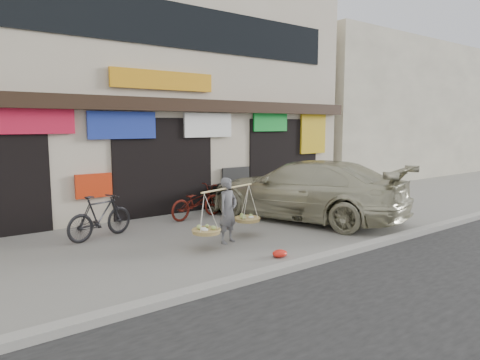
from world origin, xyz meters
TOP-DOWN VIEW (x-y plane):
  - ground at (0.00, 0.00)m, footprint 70.00×70.00m
  - kerb at (0.00, -2.00)m, footprint 70.00×0.25m
  - shophouse_block at (-0.00, 6.42)m, footprint 14.00×6.32m
  - neighbor_east at (13.50, 7.00)m, footprint 12.00×7.00m
  - street_vendor at (-0.26, 0.08)m, footprint 1.89×0.93m
  - bike_1 at (-2.33, 2.06)m, footprint 1.71×0.92m
  - bike_2 at (0.46, 2.56)m, footprint 1.79×0.86m
  - suv at (2.71, 0.81)m, footprint 3.81×5.86m
  - red_bag at (-0.06, -1.35)m, footprint 0.31×0.25m

SIDE VIEW (x-z plane):
  - ground at x=0.00m, z-range 0.00..0.00m
  - kerb at x=0.00m, z-range 0.00..0.12m
  - red_bag at x=-0.06m, z-range 0.00..0.14m
  - bike_2 at x=0.46m, z-range 0.00..0.90m
  - bike_1 at x=-2.33m, z-range 0.00..0.99m
  - street_vendor at x=-0.26m, z-range -0.07..1.34m
  - suv at x=2.71m, z-range 0.00..1.58m
  - neighbor_east at x=13.50m, z-range 0.00..6.40m
  - shophouse_block at x=0.00m, z-range -0.05..6.95m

